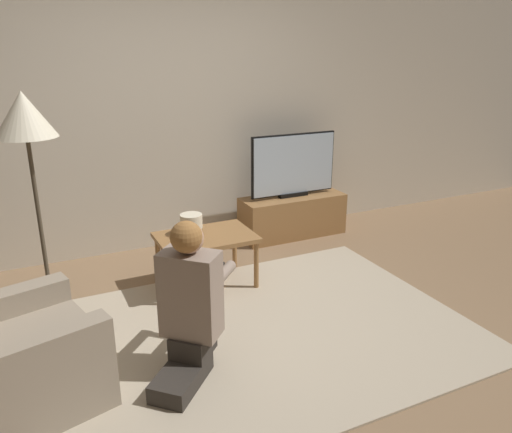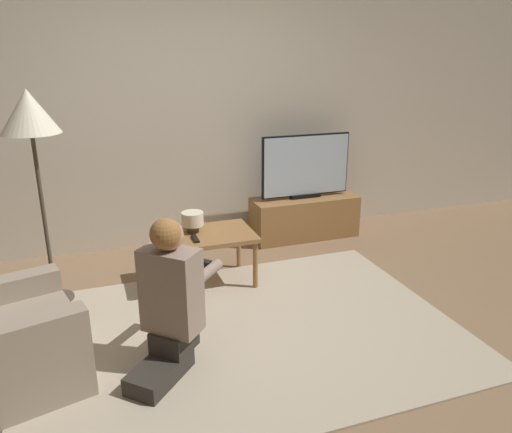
{
  "view_description": "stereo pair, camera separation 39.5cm",
  "coord_description": "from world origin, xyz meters",
  "px_view_note": "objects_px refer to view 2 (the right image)",
  "views": [
    {
      "loc": [
        -1.3,
        -2.72,
        1.89
      ],
      "look_at": [
        0.33,
        0.69,
        0.61
      ],
      "focal_mm": 35.0,
      "sensor_mm": 36.0,
      "label": 1
    },
    {
      "loc": [
        -0.93,
        -2.87,
        1.89
      ],
      "look_at": [
        0.33,
        0.69,
        0.61
      ],
      "focal_mm": 35.0,
      "sensor_mm": 36.0,
      "label": 2
    }
  ],
  "objects_px": {
    "coffee_table": "(206,240)",
    "table_lamp": "(193,220)",
    "tv": "(306,166)",
    "floor_lamp": "(30,123)",
    "person_kneeling": "(170,298)"
  },
  "relations": [
    {
      "from": "floor_lamp",
      "to": "table_lamp",
      "type": "bearing_deg",
      "value": -1.42
    },
    {
      "from": "coffee_table",
      "to": "floor_lamp",
      "type": "distance_m",
      "value": 1.56
    },
    {
      "from": "person_kneeling",
      "to": "floor_lamp",
      "type": "bearing_deg",
      "value": -14.87
    },
    {
      "from": "tv",
      "to": "floor_lamp",
      "type": "distance_m",
      "value": 2.59
    },
    {
      "from": "coffee_table",
      "to": "table_lamp",
      "type": "height_order",
      "value": "table_lamp"
    },
    {
      "from": "floor_lamp",
      "to": "person_kneeling",
      "type": "xyz_separation_m",
      "value": [
        0.72,
        -1.17,
        -0.91
      ]
    },
    {
      "from": "table_lamp",
      "to": "tv",
      "type": "bearing_deg",
      "value": 26.89
    },
    {
      "from": "tv",
      "to": "table_lamp",
      "type": "height_order",
      "value": "tv"
    },
    {
      "from": "coffee_table",
      "to": "person_kneeling",
      "type": "relative_size",
      "value": 0.8
    },
    {
      "from": "floor_lamp",
      "to": "coffee_table",
      "type": "bearing_deg",
      "value": -4.79
    },
    {
      "from": "tv",
      "to": "table_lamp",
      "type": "bearing_deg",
      "value": -153.11
    },
    {
      "from": "tv",
      "to": "coffee_table",
      "type": "height_order",
      "value": "tv"
    },
    {
      "from": "coffee_table",
      "to": "person_kneeling",
      "type": "height_order",
      "value": "person_kneeling"
    },
    {
      "from": "tv",
      "to": "person_kneeling",
      "type": "distance_m",
      "value": 2.5
    },
    {
      "from": "table_lamp",
      "to": "coffee_table",
      "type": "bearing_deg",
      "value": -38.28
    }
  ]
}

